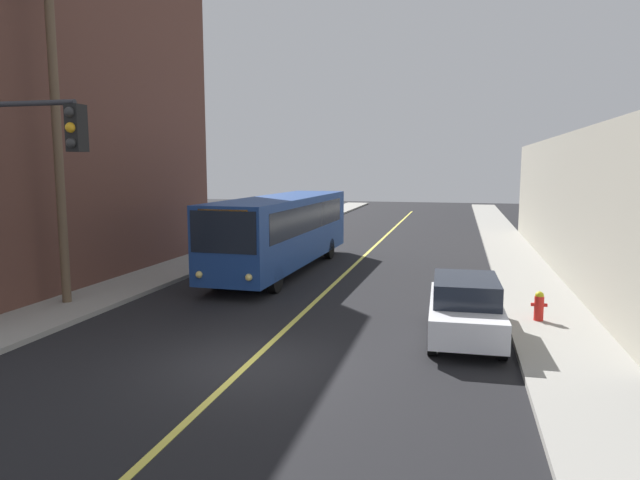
% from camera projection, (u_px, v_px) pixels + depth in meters
% --- Properties ---
extents(ground_plane, '(120.00, 120.00, 0.00)m').
position_uv_depth(ground_plane, '(248.00, 365.00, 12.72)').
color(ground_plane, black).
extents(sidewalk_left, '(2.50, 90.00, 0.15)m').
position_uv_depth(sidewalk_left, '(175.00, 269.00, 24.07)').
color(sidewalk_left, gray).
rests_on(sidewalk_left, ground).
extents(sidewalk_right, '(2.50, 90.00, 0.15)m').
position_uv_depth(sidewalk_right, '(531.00, 287.00, 20.59)').
color(sidewalk_right, gray).
rests_on(sidewalk_right, ground).
extents(lane_stripe_center, '(0.16, 60.00, 0.01)m').
position_uv_depth(lane_stripe_center, '(361.00, 259.00, 27.15)').
color(lane_stripe_center, '#D8CC4C').
rests_on(lane_stripe_center, ground).
extents(building_left_brick, '(10.00, 16.65, 13.85)m').
position_uv_depth(building_left_brick, '(0.00, 105.00, 22.42)').
color(building_left_brick, brown).
rests_on(building_left_brick, ground).
extents(city_bus, '(2.85, 12.21, 3.20)m').
position_uv_depth(city_bus, '(283.00, 229.00, 24.01)').
color(city_bus, navy).
rests_on(city_bus, ground).
extents(parked_car_white, '(1.93, 4.45, 1.62)m').
position_uv_depth(parked_car_white, '(465.00, 307.00, 14.55)').
color(parked_car_white, silver).
rests_on(parked_car_white, ground).
extents(utility_pole_near, '(2.40, 0.28, 11.27)m').
position_uv_depth(utility_pole_near, '(55.00, 107.00, 17.21)').
color(utility_pole_near, brown).
rests_on(utility_pole_near, sidewalk_left).
extents(traffic_signal_left_corner, '(3.75, 0.48, 6.00)m').
position_uv_depth(traffic_signal_left_corner, '(3.00, 175.00, 12.52)').
color(traffic_signal_left_corner, '#2D2D33').
rests_on(traffic_signal_left_corner, sidewalk_left).
extents(fire_hydrant, '(0.44, 0.26, 0.84)m').
position_uv_depth(fire_hydrant, '(539.00, 305.00, 15.77)').
color(fire_hydrant, red).
rests_on(fire_hydrant, sidewalk_right).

